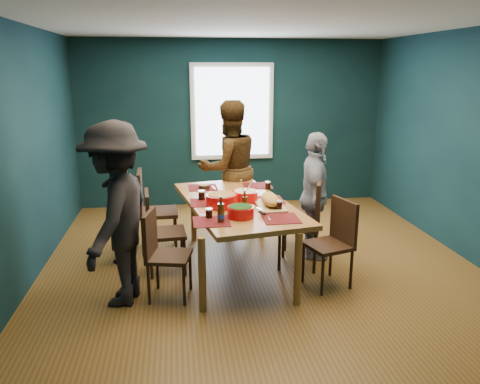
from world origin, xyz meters
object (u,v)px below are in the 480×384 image
Objects in this scene: bowl_dumpling at (245,195)px; cutting_board at (270,201)px; person_right at (314,196)px; bowl_herbs at (241,211)px; bowl_salad at (222,200)px; person_back at (229,168)px; chair_right_near at (335,236)px; person_near_left at (117,215)px; chair_left_mid at (158,226)px; chair_right_far at (306,209)px; dining_table at (237,208)px; chair_left_near at (160,248)px; chair_right_mid at (308,217)px; chair_left_far at (150,205)px; person_far_left at (120,192)px.

cutting_board is (0.23, -0.26, 0.00)m from bowl_dumpling.
person_right is 5.68× the size of bowl_herbs.
cutting_board is (0.51, -0.07, -0.01)m from bowl_salad.
person_back reaches higher than bowl_herbs.
chair_right_near is 0.52× the size of person_near_left.
chair_left_mid is 1.91m from chair_right_far.
dining_table is 2.50× the size of chair_left_near.
chair_right_mid is 1.02m from bowl_herbs.
chair_left_near is at bearing 127.94° from person_right.
bowl_dumpling is at bearing 45.57° from chair_left_near.
chair_right_mid is at bearing 30.90° from bowl_herbs.
bowl_salad is (1.05, 0.45, -0.02)m from person_near_left.
chair_left_far is 3.59× the size of bowl_dumpling.
chair_left_near reaches higher than dining_table.
bowl_dumpling is at bearing 129.03° from chair_right_near.
chair_left_near is 2.63× the size of bowl_salad.
chair_left_far is 2.02m from person_right.
dining_table is 1.23m from person_back.
person_right is (1.80, 0.81, 0.24)m from chair_left_near.
person_far_left reaches higher than bowl_salad.
person_right is at bearing 36.32° from chair_left_near.
person_near_left is (-0.35, -0.63, 0.34)m from chair_left_mid.
chair_right_near is 2.52m from person_far_left.
person_back is 2.85× the size of cutting_board.
person_near_left is (-1.29, -1.84, -0.03)m from person_back.
bowl_dumpling is (-0.86, -0.19, 0.09)m from person_right.
chair_right_near is at bearing 13.44° from chair_left_near.
person_right reaches higher than dining_table.
bowl_salad is at bearing -154.13° from chair_right_mid.
chair_left_far reaches higher than cutting_board.
person_near_left is (-0.24, -1.30, 0.29)m from chair_left_far.
bowl_salad reaches higher than chair_left_near.
dining_table is 1.25× the size of person_near_left.
chair_right_mid is at bearing 89.81° from chair_right_near.
chair_right_mid is 1.11× the size of chair_right_near.
chair_left_far reaches higher than chair_right_near.
person_back is (1.38, 0.76, 0.09)m from person_far_left.
chair_left_far is at bearing -171.35° from chair_right_far.
person_far_left reaches higher than bowl_dumpling.
person_back is 1.79m from bowl_herbs.
person_back is 5.40× the size of bowl_salad.
chair_left_mid is 1.87m from person_right.
chair_right_far is 1.52m from bowl_herbs.
person_near_left is (-2.04, -0.57, 0.30)m from chair_right_mid.
cutting_board is at bearing -139.99° from chair_right_mid.
person_right reaches higher than chair_right_mid.
person_near_left is at bearing -169.62° from cutting_board.
chair_left_mid is 0.61m from chair_left_near.
chair_right_far is (0.95, 0.52, -0.21)m from dining_table.
dining_table is at bearing 115.63° from person_right.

